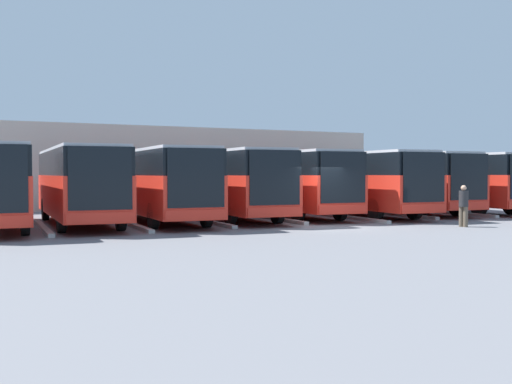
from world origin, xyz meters
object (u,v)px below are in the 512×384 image
Objects in this scene: bus_0 at (451,180)px; bus_1 at (399,180)px; bus_3 at (287,181)px; bus_6 at (79,182)px; pedestrian at (464,205)px; bus_4 at (226,181)px; bus_5 at (159,182)px; bus_2 at (356,181)px.

bus_0 is 1.00× the size of bus_1.
bus_6 is (10.70, 0.51, 0.00)m from bus_3.
bus_1 is at bearing -1.47° from bus_0.
bus_4 is at bearing 30.02° from pedestrian.
bus_4 is at bearing -169.81° from bus_5.
bus_2 is 1.00× the size of bus_6.
bus_3 is (10.70, -0.77, 0.00)m from bus_0.
bus_3 is at bearing -172.31° from bus_6.
bus_1 is at bearing -174.57° from bus_6.
bus_5 is (14.27, 0.25, 0.00)m from bus_1.
bus_0 is at bearing -175.73° from bus_6.
bus_0 is 1.00× the size of bus_2.
bus_6 is at bearing 50.59° from pedestrian.
pedestrian is (3.85, 8.61, -0.91)m from bus_1.
bus_3 is 1.00× the size of bus_5.
bus_0 reaches higher than pedestrian.
bus_0 and bus_2 have the same top height.
bus_2 and bus_4 have the same top height.
bus_0 is 21.40m from bus_6.
pedestrian is (-13.98, 8.46, -0.91)m from bus_6.
bus_3 is (7.13, -0.36, 0.00)m from bus_1.
bus_0 is 17.83m from bus_5.
bus_0 is at bearing -179.13° from bus_3.
bus_4 is 3.58m from bus_5.
bus_1 is 1.00× the size of bus_2.
bus_6 is (21.40, -0.26, 0.00)m from bus_0.
bus_4 is (10.70, -0.08, 0.00)m from bus_1.
bus_5 is 13.39m from pedestrian.
bus_6 is (3.57, -0.10, 0.00)m from bus_5.
pedestrian is (-3.28, 8.97, -0.91)m from bus_3.
bus_3 is at bearing -170.14° from bus_5.
bus_1 and bus_4 have the same top height.
bus_1 is at bearing -162.80° from bus_2.
bus_1 and bus_3 have the same top height.
bus_2 and bus_5 have the same top height.
bus_6 is (14.27, -0.63, 0.00)m from bus_2.
bus_2 is 1.00× the size of bus_3.
bus_0 is at bearing -175.53° from bus_5.
bus_1 is 17.83m from bus_6.
bus_1 is 1.00× the size of bus_5.
pedestrian is at bearing 115.04° from bus_3.
bus_6 is (17.83, 0.15, 0.00)m from bus_1.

